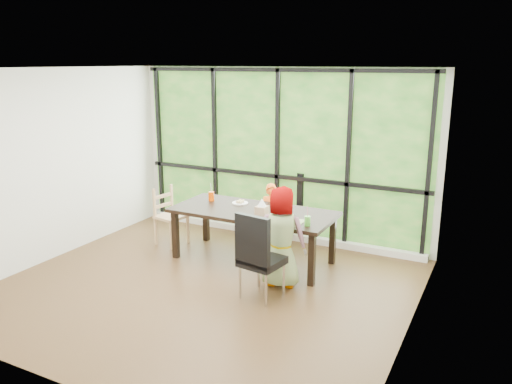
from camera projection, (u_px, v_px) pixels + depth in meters
The scene contains 22 objects.
ground at pixel (204, 287), 6.39m from camera, with size 5.00×5.00×0.00m, color black.
back_wall at pixel (279, 154), 7.99m from camera, with size 5.00×5.00×0.00m, color silver.
foliage_backdrop at pixel (278, 154), 7.98m from camera, with size 4.80×0.02×2.65m, color #1D4717.
window_mullions at pixel (277, 155), 7.94m from camera, with size 4.80×0.06×2.65m, color black, non-canonical shape.
window_sill at pixel (275, 233), 8.23m from camera, with size 4.80×0.12×0.10m, color silver.
dining_table at pixel (253, 236), 7.17m from camera, with size 2.30×1.02×0.75m, color black.
chair_window_leather at pixel (284, 206), 8.01m from camera, with size 0.46×0.46×1.08m, color black.
chair_interior_leather at pixel (262, 255), 6.00m from camera, with size 0.46×0.46×1.08m, color black.
chair_end_beech at pixel (171, 216), 7.80m from camera, with size 0.42×0.40×0.90m, color tan.
child_toddler at pixel (271, 216), 7.66m from camera, with size 0.36×0.24×1.00m, color #FF6018.
child_older at pixel (280, 237), 6.31m from camera, with size 0.63×0.41×1.29m, color slate.
placemat at pixel (286, 221), 6.58m from camera, with size 0.45×0.33×0.01m, color tan.
plate_far at pixel (240, 203), 7.41m from camera, with size 0.23×0.23×0.01m, color white.
plate_near at pixel (287, 220), 6.60m from camera, with size 0.26×0.26×0.02m, color white.
orange_cup at pixel (211, 196), 7.55m from camera, with size 0.09×0.09×0.14m, color #E94800.
green_cup at pixel (307, 221), 6.40m from camera, with size 0.08×0.08×0.12m, color #56BD39.
tissue_box at pixel (262, 211), 6.81m from camera, with size 0.15×0.15×0.13m, color tan.
crepe_rolls_far at pixel (240, 201), 7.41m from camera, with size 0.10×0.12×0.04m, color tan, non-canonical shape.
crepe_rolls_near at pixel (287, 218), 6.60m from camera, with size 0.05×0.12×0.04m, color tan, non-canonical shape.
straw_white at pixel (211, 189), 7.52m from camera, with size 0.01×0.01×0.20m, color white.
straw_pink at pixel (308, 213), 6.37m from camera, with size 0.01×0.01×0.20m, color pink.
tissue at pixel (262, 202), 6.78m from camera, with size 0.12×0.12×0.11m, color white.
Camera 1 is at (3.25, -4.95, 2.77)m, focal length 35.39 mm.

